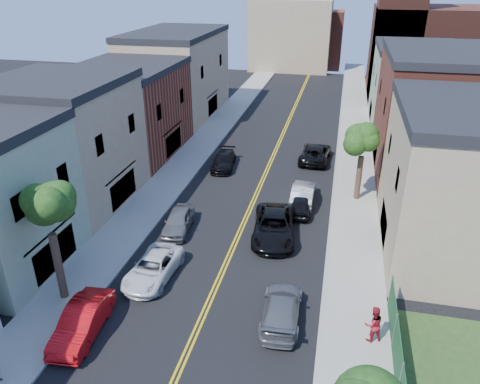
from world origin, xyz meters
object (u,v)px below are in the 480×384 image
Objects in this scene: grey_car_left at (178,221)px; grey_car_right at (282,309)px; black_car_left at (224,161)px; silver_car_right at (303,194)px; white_pickup at (153,268)px; red_sedan at (82,322)px; black_suv_lane at (274,226)px; pedestrian_right at (373,324)px; black_car_right at (301,204)px; dark_car_right_far at (315,153)px.

grey_car_right is at bearing -48.31° from grey_car_left.
silver_car_right is (7.81, -5.49, 0.10)m from black_car_left.
white_pickup is at bearing -16.50° from grey_car_right.
red_sedan is at bearing -104.44° from white_pickup.
black_suv_lane is 10.64m from pedestrian_right.
white_pickup is 1.05× the size of black_car_left.
pedestrian_right is at bearing -8.67° from white_pickup.
white_pickup is 0.82× the size of black_suv_lane.
pedestrian_right is at bearing -61.02° from black_suv_lane.
silver_car_right is at bearing -91.61° from grey_car_right.
black_car_left is 9.55m from silver_car_right.
grey_car_right is 1.19× the size of black_car_right.
pedestrian_right reaches higher than grey_car_left.
silver_car_right is 15.06m from pedestrian_right.
white_pickup is (1.61, 5.13, -0.09)m from red_sedan.
black_car_left is at bearing 81.35° from red_sedan.
black_car_right reaches higher than black_car_left.
grey_car_left is 0.71× the size of black_suv_lane.
silver_car_right reaches higher than red_sedan.
silver_car_right is (-0.25, 13.67, 0.08)m from grey_car_right.
black_car_right is at bearing 23.65° from grey_car_left.
grey_car_left is at bearing 78.61° from red_sedan.
dark_car_right_far is at bearing 77.15° from black_suv_lane.
red_sedan is at bearing -131.12° from black_suv_lane.
grey_car_right is (8.06, -19.16, 0.02)m from black_car_left.
red_sedan reaches higher than black_car_left.
black_car_left is 0.97× the size of grey_car_right.
pedestrian_right reaches higher than silver_car_right.
grey_car_left is 15.15m from pedestrian_right.
dark_car_right_far is (0.26, 9.11, -0.00)m from silver_car_right.
black_car_right is (7.81, -7.07, 0.02)m from black_car_left.
grey_car_left is (-0.43, 5.58, 0.04)m from white_pickup.
black_suv_lane reaches higher than white_pickup.
grey_car_left is at bearing 37.41° from silver_car_right.
grey_car_left is 11.18m from grey_car_right.
dark_car_right_far is at bearing 18.49° from black_car_left.
black_car_right is at bearing 56.21° from white_pickup.
grey_car_left is 1.05× the size of black_car_right.
black_car_left is (-0.21, 17.23, -0.01)m from white_pickup.
dark_car_right_far is at bearing -91.71° from silver_car_right.
white_pickup is 1.16× the size of grey_car_left.
black_car_right is at bearing -93.52° from pedestrian_right.
silver_car_right is at bearing 56.29° from red_sedan.
white_pickup is 22.28m from dark_car_right_far.
dark_car_right_far reaches higher than grey_car_right.
grey_car_right is (7.85, -1.94, 0.02)m from white_pickup.
pedestrian_right is at bearing 108.28° from silver_car_right.
dark_car_right_far reaches higher than black_car_right.
white_pickup is 5.60m from grey_car_left.
black_car_right is 0.73× the size of dark_car_right_far.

